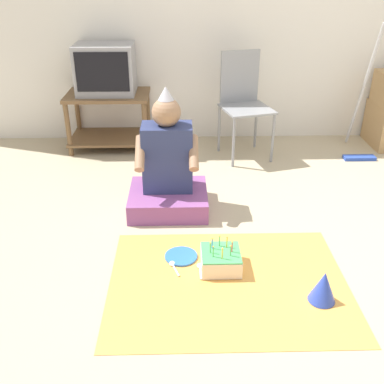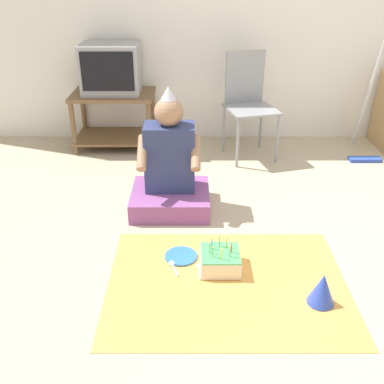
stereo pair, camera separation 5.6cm
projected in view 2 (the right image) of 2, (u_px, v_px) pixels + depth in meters
name	position (u px, v px, depth m)	size (l,w,h in m)	color
ground_plane	(324.00, 273.00, 2.57)	(16.00, 16.00, 0.00)	tan
wall_back	(276.00, 0.00, 3.98)	(6.40, 0.06, 2.55)	white
tv_stand	(114.00, 115.00, 4.18)	(0.75, 0.49, 0.51)	brown
tv	(110.00, 68.00, 4.00)	(0.51, 0.40, 0.43)	#99999E
folding_chair	(247.00, 98.00, 3.92)	(0.49, 0.50, 0.91)	gray
dust_mop	(367.00, 121.00, 3.93)	(0.28, 0.42, 1.16)	#2D4CB2
person_seated	(169.00, 172.00, 3.14)	(0.55, 0.49, 0.87)	#8C4C8C
party_cloth	(226.00, 283.00, 2.48)	(1.32, 1.00, 0.01)	#EFA84C
birthday_cake	(220.00, 260.00, 2.58)	(0.23, 0.23, 0.18)	#F4E0C6
party_hat_blue	(322.00, 289.00, 2.30)	(0.14, 0.14, 0.18)	blue
paper_plate	(180.00, 256.00, 2.70)	(0.19, 0.19, 0.01)	blue
plastic_spoon_near	(172.00, 265.00, 2.62)	(0.06, 0.14, 0.01)	white
plastic_spoon_far	(199.00, 267.00, 2.60)	(0.04, 0.15, 0.01)	white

